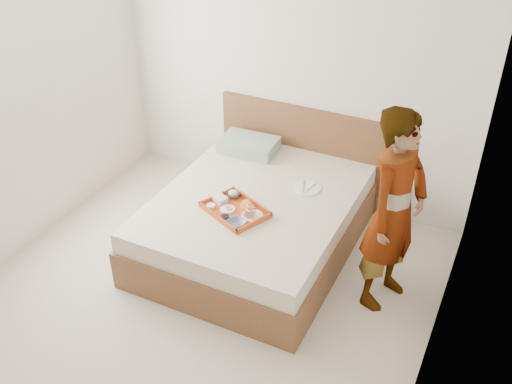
{
  "coord_description": "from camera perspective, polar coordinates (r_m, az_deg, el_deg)",
  "views": [
    {
      "loc": [
        1.92,
        -2.68,
        3.27
      ],
      "look_at": [
        0.16,
        0.9,
        0.65
      ],
      "focal_mm": 40.92,
      "sensor_mm": 36.0,
      "label": 1
    }
  ],
  "objects": [
    {
      "name": "navy_bowl_big",
      "position": [
        4.57,
        -1.96,
        -3.07
      ],
      "size": [
        0.19,
        0.19,
        0.04
      ],
      "primitive_type": "imported",
      "rotation": [
        0.0,
        0.0,
        -0.42
      ],
      "color": "#132146",
      "rests_on": "tray"
    },
    {
      "name": "bread_plate",
      "position": [
        4.79,
        -0.85,
        -1.37
      ],
      "size": [
        0.16,
        0.16,
        0.01
      ],
      "primitive_type": "cylinder",
      "rotation": [
        0.0,
        0.0,
        -0.42
      ],
      "color": "orange",
      "rests_on": "tray"
    },
    {
      "name": "plastic_tub",
      "position": [
        4.84,
        -3.51,
        -0.72
      ],
      "size": [
        0.13,
        0.12,
        0.05
      ],
      "primitive_type": "cube",
      "rotation": [
        0.0,
        0.0,
        -0.42
      ],
      "color": "silver",
      "rests_on": "tray"
    },
    {
      "name": "headboard",
      "position": [
        5.72,
        4.28,
        3.93
      ],
      "size": [
        1.65,
        0.06,
        0.95
      ],
      "primitive_type": "cube",
      "color": "brown",
      "rests_on": "ground"
    },
    {
      "name": "pillow",
      "position": [
        5.58,
        -0.72,
        4.6
      ],
      "size": [
        0.55,
        0.39,
        0.13
      ],
      "primitive_type": "cube",
      "rotation": [
        0.0,
        0.0,
        0.06
      ],
      "color": "#9AAA9D",
      "rests_on": "bed"
    },
    {
      "name": "prawn_plate",
      "position": [
        4.67,
        -0.38,
        -2.34
      ],
      "size": [
        0.23,
        0.23,
        0.01
      ],
      "primitive_type": "cylinder",
      "rotation": [
        0.0,
        0.0,
        -0.42
      ],
      "color": "white",
      "rests_on": "tray"
    },
    {
      "name": "wall_back",
      "position": [
        5.43,
        3.63,
        11.95
      ],
      "size": [
        3.5,
        0.01,
        2.6
      ],
      "primitive_type": "cube",
      "color": "silver",
      "rests_on": "ground"
    },
    {
      "name": "meat_plate",
      "position": [
        4.76,
        -2.8,
        -1.67
      ],
      "size": [
        0.17,
        0.17,
        0.01
      ],
      "primitive_type": "cylinder",
      "rotation": [
        0.0,
        0.0,
        -0.42
      ],
      "color": "white",
      "rests_on": "tray"
    },
    {
      "name": "dinner_plate",
      "position": [
        5.05,
        5.0,
        0.38
      ],
      "size": [
        0.24,
        0.24,
        0.01
      ],
      "primitive_type": "cylinder",
      "rotation": [
        0.0,
        0.0,
        0.0
      ],
      "color": "white",
      "rests_on": "bed"
    },
    {
      "name": "person",
      "position": [
        4.37,
        13.37,
        -1.88
      ],
      "size": [
        0.55,
        0.69,
        1.64
      ],
      "primitive_type": "imported",
      "rotation": [
        0.0,
        0.0,
        1.27
      ],
      "color": "beige",
      "rests_on": "ground"
    },
    {
      "name": "bed",
      "position": [
        5.09,
        -0.01,
        -2.94
      ],
      "size": [
        1.65,
        2.0,
        0.53
      ],
      "primitive_type": "cube",
      "color": "brown",
      "rests_on": "ground"
    },
    {
      "name": "ground",
      "position": [
        4.65,
        -6.87,
        -11.76
      ],
      "size": [
        3.5,
        4.0,
        0.01
      ],
      "primitive_type": "cube",
      "color": "#BDB2A0",
      "rests_on": "ground"
    },
    {
      "name": "salad_bowl",
      "position": [
        4.9,
        -2.24,
        -0.28
      ],
      "size": [
        0.15,
        0.15,
        0.03
      ],
      "primitive_type": "imported",
      "rotation": [
        0.0,
        0.0,
        -0.42
      ],
      "color": "#132146",
      "rests_on": "tray"
    },
    {
      "name": "sauce_dish",
      "position": [
        4.64,
        -3.06,
        -2.51
      ],
      "size": [
        0.1,
        0.1,
        0.03
      ],
      "primitive_type": "cylinder",
      "rotation": [
        0.0,
        0.0,
        -0.42
      ],
      "color": "black",
      "rests_on": "tray"
    },
    {
      "name": "wall_right",
      "position": [
        3.33,
        18.01,
        -4.86
      ],
      "size": [
        0.01,
        4.0,
        2.6
      ],
      "primitive_type": "cube",
      "color": "silver",
      "rests_on": "ground"
    },
    {
      "name": "cheese_round",
      "position": [
        4.78,
        -4.44,
        -1.39
      ],
      "size": [
        0.1,
        0.1,
        0.03
      ],
      "primitive_type": "cylinder",
      "rotation": [
        0.0,
        0.0,
        -0.42
      ],
      "color": "white",
      "rests_on": "tray"
    },
    {
      "name": "tray",
      "position": [
        4.74,
        -2.07,
        -1.73
      ],
      "size": [
        0.61,
        0.54,
        0.05
      ],
      "primitive_type": "cube",
      "rotation": [
        0.0,
        0.0,
        -0.42
      ],
      "color": "#C64D19",
      "rests_on": "bed"
    }
  ]
}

